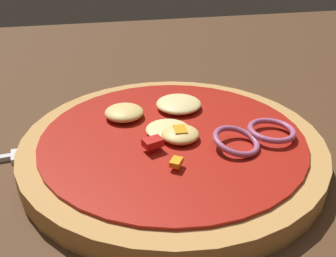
% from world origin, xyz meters
% --- Properties ---
extents(dining_table, '(1.43, 1.00, 0.03)m').
position_xyz_m(dining_table, '(0.00, 0.00, 0.01)').
color(dining_table, '#4C301C').
rests_on(dining_table, ground).
extents(pizza, '(0.27, 0.27, 0.04)m').
position_xyz_m(pizza, '(-0.00, 0.01, 0.04)').
color(pizza, tan).
rests_on(pizza, dining_table).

